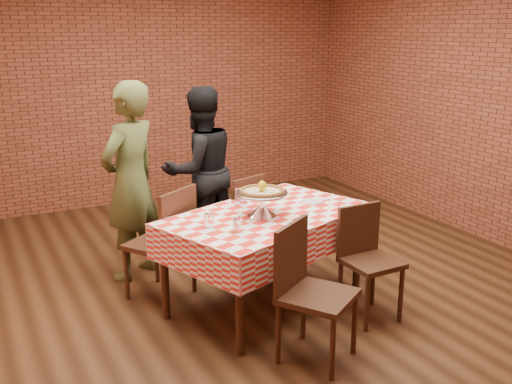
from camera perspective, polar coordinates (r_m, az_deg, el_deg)
ground at (r=5.10m, az=-0.70°, el=-9.31°), size 6.00×6.00×0.00m
back_wall at (r=7.46m, az=-11.21°, el=9.96°), size 5.50×0.00×5.50m
table at (r=4.71m, az=0.99°, el=-6.49°), size 1.80×1.43×0.75m
tablecloth at (r=4.62m, az=1.00°, el=-3.64°), size 1.85×1.48×0.27m
pizza_stand at (r=4.51m, az=0.58°, el=-1.15°), size 0.43×0.43×0.18m
pizza at (r=4.48m, az=0.58°, el=0.01°), size 0.37×0.37×0.03m
lemon at (r=4.47m, az=0.58°, el=0.58°), size 0.07×0.07×0.08m
water_glass_left at (r=4.15m, az=-1.80°, el=-3.17°), size 0.09×0.09×0.11m
water_glass_right at (r=4.25m, az=-4.52°, el=-2.75°), size 0.09×0.09×0.11m
side_plate at (r=4.88m, az=5.42°, el=-0.92°), size 0.22×0.22×0.01m
sweetener_packet_a at (r=4.92m, az=7.63°, el=-0.90°), size 0.06×0.06×0.00m
sweetener_packet_b at (r=4.96m, az=6.62°, el=-0.71°), size 0.06×0.05×0.00m
condiment_caddy at (r=4.79m, az=-1.63°, el=-0.33°), size 0.11×0.09×0.15m
chair_near_left at (r=3.94m, az=5.98°, el=-9.80°), size 0.61×0.61×0.92m
chair_near_right at (r=4.54m, az=11.04°, el=-6.92°), size 0.39×0.39×0.86m
chair_far_left at (r=4.87m, az=-9.27°, el=-4.78°), size 0.62×0.62×0.93m
chair_far_right at (r=5.48m, az=-1.93°, el=-2.63°), size 0.48×0.48×0.86m
diner_olive at (r=5.20m, az=-11.96°, el=0.96°), size 0.75×0.69×1.72m
diner_black at (r=5.76m, az=-5.40°, el=2.09°), size 0.85×0.71×1.61m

